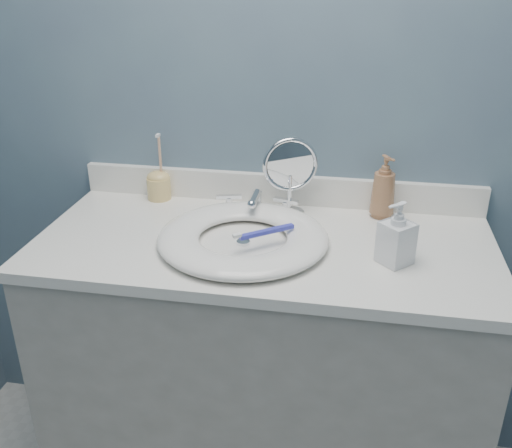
% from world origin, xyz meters
% --- Properties ---
extents(back_wall, '(2.20, 0.02, 2.40)m').
position_xyz_m(back_wall, '(0.00, 1.25, 1.20)').
color(back_wall, '#4C5D72').
rests_on(back_wall, ground).
extents(vanity_cabinet, '(1.20, 0.55, 0.85)m').
position_xyz_m(vanity_cabinet, '(0.00, 0.97, 0.42)').
color(vanity_cabinet, '#B1AAA1').
rests_on(vanity_cabinet, ground).
extents(countertop, '(1.22, 0.57, 0.03)m').
position_xyz_m(countertop, '(0.00, 0.97, 0.86)').
color(countertop, white).
rests_on(countertop, vanity_cabinet).
extents(backsplash, '(1.22, 0.02, 0.09)m').
position_xyz_m(backsplash, '(0.00, 1.24, 0.93)').
color(backsplash, white).
rests_on(backsplash, countertop).
extents(basin, '(0.45, 0.45, 0.04)m').
position_xyz_m(basin, '(-0.05, 0.94, 0.90)').
color(basin, white).
rests_on(basin, countertop).
extents(drain, '(0.04, 0.04, 0.01)m').
position_xyz_m(drain, '(-0.05, 0.94, 0.88)').
color(drain, silver).
rests_on(drain, countertop).
extents(faucet, '(0.25, 0.13, 0.07)m').
position_xyz_m(faucet, '(-0.05, 1.14, 0.91)').
color(faucet, silver).
rests_on(faucet, countertop).
extents(makeup_mirror, '(0.15, 0.09, 0.23)m').
position_xyz_m(makeup_mirror, '(0.05, 1.15, 1.01)').
color(makeup_mirror, silver).
rests_on(makeup_mirror, countertop).
extents(soap_bottle_amber, '(0.10, 0.10, 0.18)m').
position_xyz_m(soap_bottle_amber, '(0.31, 1.19, 0.97)').
color(soap_bottle_amber, '#936442').
rests_on(soap_bottle_amber, countertop).
extents(soap_bottle_clear, '(0.10, 0.10, 0.16)m').
position_xyz_m(soap_bottle_clear, '(0.34, 0.91, 0.96)').
color(soap_bottle_clear, silver).
rests_on(soap_bottle_clear, countertop).
extents(toothbrush_holder, '(0.07, 0.07, 0.21)m').
position_xyz_m(toothbrush_holder, '(-0.37, 1.20, 0.93)').
color(toothbrush_holder, '#E1C170').
rests_on(toothbrush_holder, countertop).
extents(toothbrush_lying, '(0.15, 0.12, 0.02)m').
position_xyz_m(toothbrush_lying, '(0.01, 0.93, 0.92)').
color(toothbrush_lying, '#3337B5').
rests_on(toothbrush_lying, basin).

